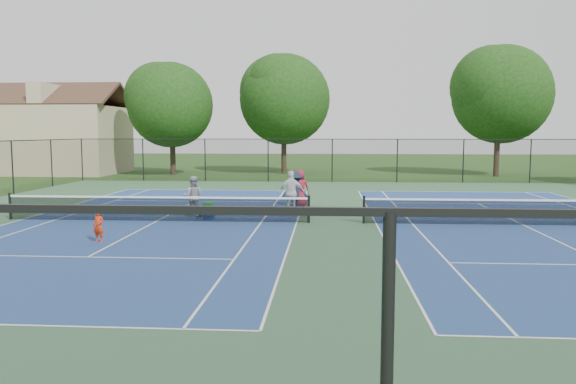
# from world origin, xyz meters

# --- Properties ---
(ground) EXTENTS (140.00, 140.00, 0.00)m
(ground) POSITION_xyz_m (0.00, 0.00, 0.00)
(ground) COLOR #234716
(ground) RESTS_ON ground
(court_pad) EXTENTS (36.00, 36.00, 0.01)m
(court_pad) POSITION_xyz_m (0.00, 0.00, 0.00)
(court_pad) COLOR #325A3C
(court_pad) RESTS_ON ground
(tennis_court_left) EXTENTS (12.00, 23.83, 1.07)m
(tennis_court_left) POSITION_xyz_m (-7.00, 0.00, 0.10)
(tennis_court_left) COLOR navy
(tennis_court_left) RESTS_ON ground
(tennis_court_right) EXTENTS (12.00, 23.83, 1.07)m
(tennis_court_right) POSITION_xyz_m (7.00, 0.00, 0.10)
(tennis_court_right) COLOR navy
(tennis_court_right) RESTS_ON ground
(perimeter_fence) EXTENTS (36.08, 36.08, 3.02)m
(perimeter_fence) POSITION_xyz_m (0.00, 0.00, 1.60)
(perimeter_fence) COLOR black
(perimeter_fence) RESTS_ON ground
(tree_back_a) EXTENTS (6.80, 6.80, 9.15)m
(tree_back_a) POSITION_xyz_m (-13.00, 24.00, 6.04)
(tree_back_a) COLOR #2D2116
(tree_back_a) RESTS_ON ground
(tree_back_b) EXTENTS (7.60, 7.60, 10.03)m
(tree_back_b) POSITION_xyz_m (-4.00, 26.00, 6.60)
(tree_back_b) COLOR #2D2116
(tree_back_b) RESTS_ON ground
(tree_back_d) EXTENTS (7.80, 7.80, 10.37)m
(tree_back_d) POSITION_xyz_m (13.00, 24.00, 6.82)
(tree_back_d) COLOR #2D2116
(tree_back_d) RESTS_ON ground
(clapboard_house) EXTENTS (10.80, 8.10, 7.65)m
(clapboard_house) POSITION_xyz_m (-23.00, 25.00, 3.09)
(clapboard_house) COLOR tan
(clapboard_house) RESTS_ON ground
(child_player) EXTENTS (0.43, 0.33, 1.05)m
(child_player) POSITION_xyz_m (-7.54, -4.30, 0.52)
(child_player) COLOR #F43810
(child_player) RESTS_ON ground
(instructor) EXTENTS (0.87, 0.70, 1.69)m
(instructor) POSITION_xyz_m (-5.86, 1.29, 0.84)
(instructor) COLOR #959598
(instructor) RESTS_ON ground
(bystander_a) EXTENTS (1.16, 0.62, 1.88)m
(bystander_a) POSITION_xyz_m (-1.85, 2.06, 0.94)
(bystander_a) COLOR silver
(bystander_a) RESTS_ON ground
(bystander_b) EXTENTS (1.16, 0.70, 1.75)m
(bystander_b) POSITION_xyz_m (-1.75, 3.14, 0.87)
(bystander_b) COLOR #172033
(bystander_b) RESTS_ON ground
(bystander_c) EXTENTS (0.86, 0.56, 1.75)m
(bystander_c) POSITION_xyz_m (-1.61, 4.65, 0.87)
(bystander_c) COLOR maroon
(bystander_c) RESTS_ON ground
(ball_crate) EXTENTS (0.43, 0.35, 0.32)m
(ball_crate) POSITION_xyz_m (-5.08, 0.60, 0.16)
(ball_crate) COLOR navy
(ball_crate) RESTS_ON ground
(ball_hopper) EXTENTS (0.39, 0.34, 0.36)m
(ball_hopper) POSITION_xyz_m (-5.08, 0.60, 0.50)
(ball_hopper) COLOR #1B9C1F
(ball_hopper) RESTS_ON ball_crate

